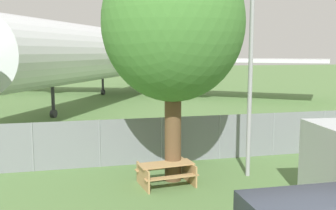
{
  "coord_description": "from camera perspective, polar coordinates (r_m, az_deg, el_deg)",
  "views": [
    {
      "loc": [
        -3.5,
        -4.87,
        4.59
      ],
      "look_at": [
        0.99,
        13.66,
        2.0
      ],
      "focal_mm": 42.0,
      "sensor_mm": 36.0,
      "label": 1
    }
  ],
  "objects": [
    {
      "name": "perimeter_fence",
      "position": [
        16.33,
        -0.91,
        -5.12
      ],
      "size": [
        56.07,
        0.07,
        1.91
      ],
      "color": "gray",
      "rests_on": "ground"
    },
    {
      "name": "airplane",
      "position": [
        40.26,
        -6.83,
        7.41
      ],
      "size": [
        37.5,
        45.58,
        13.53
      ],
      "rotation": [
        0.0,
        0.0,
        -2.06
      ],
      "color": "silver",
      "rests_on": "ground"
    },
    {
      "name": "picnic_bench_near_cabin",
      "position": [
        13.8,
        -0.27,
        -9.59
      ],
      "size": [
        2.03,
        1.61,
        0.76
      ],
      "rotation": [
        0.0,
        0.0,
        0.12
      ],
      "color": "tan",
      "rests_on": "ground"
    },
    {
      "name": "tree_left_of_cabin",
      "position": [
        13.7,
        0.74,
        11.64
      ],
      "size": [
        4.9,
        4.9,
        8.25
      ],
      "color": "brown",
      "rests_on": "ground"
    },
    {
      "name": "light_mast",
      "position": [
        14.51,
        12.03,
        10.24
      ],
      "size": [
        0.44,
        0.44,
        8.75
      ],
      "color": "#99999E",
      "rests_on": "ground"
    }
  ]
}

